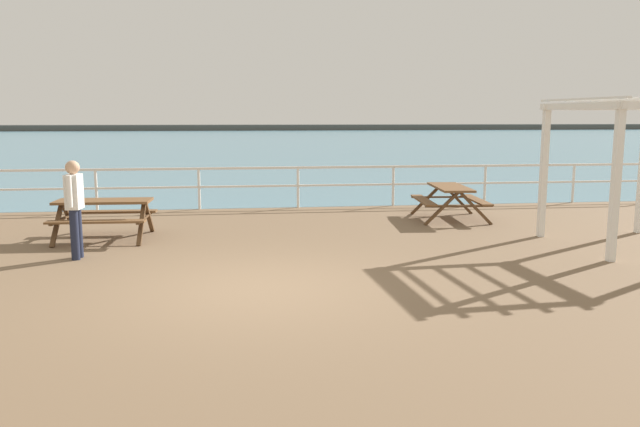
{
  "coord_description": "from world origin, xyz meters",
  "views": [
    {
      "loc": [
        -0.19,
        -8.56,
        2.4
      ],
      "look_at": [
        1.08,
        1.57,
        0.8
      ],
      "focal_mm": 35.26,
      "sensor_mm": 36.0,
      "label": 1
    }
  ],
  "objects_px": {
    "picnic_table_near_left": "(450,194)",
    "picnic_table_near_right": "(104,210)",
    "lattice_pergola": "(634,138)",
    "visitor": "(75,203)"
  },
  "relations": [
    {
      "from": "picnic_table_near_right",
      "to": "visitor",
      "type": "bearing_deg",
      "value": -91.45
    },
    {
      "from": "picnic_table_near_left",
      "to": "picnic_table_near_right",
      "type": "bearing_deg",
      "value": 105.63
    },
    {
      "from": "picnic_table_near_left",
      "to": "visitor",
      "type": "height_order",
      "value": "visitor"
    },
    {
      "from": "picnic_table_near_left",
      "to": "visitor",
      "type": "xyz_separation_m",
      "value": [
        -7.58,
        -3.16,
        0.36
      ]
    },
    {
      "from": "picnic_table_near_left",
      "to": "picnic_table_near_right",
      "type": "relative_size",
      "value": 1.03
    },
    {
      "from": "picnic_table_near_left",
      "to": "picnic_table_near_right",
      "type": "xyz_separation_m",
      "value": [
        -7.48,
        -1.46,
        0.0
      ]
    },
    {
      "from": "picnic_table_near_left",
      "to": "lattice_pergola",
      "type": "bearing_deg",
      "value": -140.85
    },
    {
      "from": "picnic_table_near_left",
      "to": "lattice_pergola",
      "type": "distance_m",
      "value": 4.26
    },
    {
      "from": "picnic_table_near_left",
      "to": "lattice_pergola",
      "type": "height_order",
      "value": "lattice_pergola"
    },
    {
      "from": "visitor",
      "to": "lattice_pergola",
      "type": "height_order",
      "value": "lattice_pergola"
    }
  ]
}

